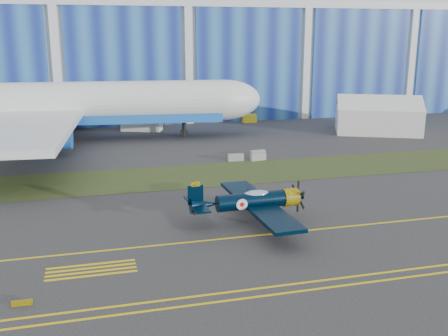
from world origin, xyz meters
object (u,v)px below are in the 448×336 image
object	(u,v)px
shipping_container	(142,122)
tug	(249,118)
warbird	(251,201)
jetliner	(47,56)
tent	(378,113)

from	to	relation	value
shipping_container	tug	size ratio (longest dim) A/B	2.62
warbird	tug	distance (m)	52.19
warbird	shipping_container	world-z (taller)	warbird
warbird	jetliner	world-z (taller)	jetliner
jetliner	shipping_container	xyz separation A→B (m)	(13.70, 5.11, -10.93)
shipping_container	tug	distance (m)	20.02
warbird	tent	size ratio (longest dim) A/B	0.88
tug	tent	bearing A→B (deg)	-37.60
warbird	shipping_container	size ratio (longest dim) A/B	2.18
warbird	shipping_container	distance (m)	46.47
jetliner	shipping_container	bearing A→B (deg)	25.91
jetliner	shipping_container	size ratio (longest dim) A/B	11.81
warbird	tent	distance (m)	47.97
jetliner	shipping_container	distance (m)	18.25
tent	tug	size ratio (longest dim) A/B	6.47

